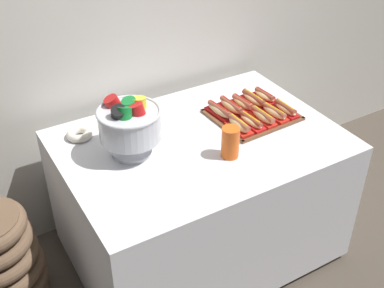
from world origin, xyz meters
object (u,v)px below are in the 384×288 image
(hot_dog_2, at_px, (263,117))
(hot_dog_4, at_px, (285,109))
(hot_dog_1, at_px, (251,122))
(cup_stack, at_px, (230,142))
(hot_dog_0, at_px, (239,125))
(hot_dog_7, at_px, (243,104))
(donut, at_px, (80,134))
(hot_dog_9, at_px, (265,96))
(hot_dog_8, at_px, (254,100))
(hot_dog_5, at_px, (219,111))
(hot_dog_3, at_px, (274,113))
(buffet_table, at_px, (200,195))
(serving_tray, at_px, (252,115))
(hot_dog_6, at_px, (231,107))
(punch_bowl, at_px, (130,123))

(hot_dog_2, height_order, hot_dog_4, hot_dog_2)
(hot_dog_1, bearing_deg, cup_stack, -146.82)
(hot_dog_0, relative_size, hot_dog_4, 0.95)
(hot_dog_7, bearing_deg, donut, 168.08)
(hot_dog_4, height_order, hot_dog_9, same)
(hot_dog_0, xyz_separation_m, hot_dog_8, (0.22, 0.18, -0.00))
(hot_dog_7, distance_m, hot_dog_9, 0.15)
(hot_dog_7, height_order, cup_stack, cup_stack)
(hot_dog_0, relative_size, hot_dog_5, 0.84)
(hot_dog_3, xyz_separation_m, donut, (-0.92, 0.34, -0.02))
(buffet_table, relative_size, hot_dog_9, 8.36)
(hot_dog_7, bearing_deg, hot_dog_0, -129.66)
(hot_dog_4, bearing_deg, hot_dog_7, 134.89)
(donut, bearing_deg, serving_tray, -17.13)
(hot_dog_1, relative_size, hot_dog_6, 0.92)
(hot_dog_1, height_order, hot_dog_7, hot_dog_7)
(hot_dog_4, height_order, hot_dog_7, same)
(hot_dog_0, distance_m, hot_dog_1, 0.08)
(punch_bowl, height_order, donut, punch_bowl)
(hot_dog_2, xyz_separation_m, donut, (-0.84, 0.34, -0.02))
(hot_dog_2, relative_size, hot_dog_5, 0.89)
(punch_bowl, bearing_deg, hot_dog_5, 6.71)
(punch_bowl, distance_m, cup_stack, 0.46)
(serving_tray, height_order, hot_dog_4, hot_dog_4)
(hot_dog_7, xyz_separation_m, donut, (-0.84, 0.18, -0.01))
(buffet_table, xyz_separation_m, punch_bowl, (-0.33, 0.06, 0.52))
(hot_dog_6, distance_m, hot_dog_8, 0.15)
(hot_dog_7, xyz_separation_m, punch_bowl, (-0.67, -0.07, 0.13))
(buffet_table, distance_m, donut, 0.69)
(hot_dog_2, distance_m, hot_dog_3, 0.08)
(hot_dog_1, height_order, hot_dog_5, hot_dog_5)
(hot_dog_5, relative_size, donut, 1.49)
(hot_dog_9, bearing_deg, punch_bowl, -174.78)
(hot_dog_1, distance_m, hot_dog_4, 0.23)
(cup_stack, bearing_deg, hot_dog_4, 19.35)
(punch_bowl, bearing_deg, cup_stack, -33.31)
(punch_bowl, bearing_deg, buffet_table, -11.00)
(hot_dog_8, relative_size, donut, 1.44)
(hot_dog_4, height_order, hot_dog_8, hot_dog_8)
(hot_dog_3, bearing_deg, serving_tray, 134.89)
(hot_dog_1, bearing_deg, hot_dog_8, 50.34)
(hot_dog_3, bearing_deg, hot_dog_1, -177.39)
(cup_stack, bearing_deg, hot_dog_6, 55.01)
(cup_stack, bearing_deg, hot_dog_7, 47.10)
(serving_tray, height_order, hot_dog_9, hot_dog_9)
(hot_dog_3, height_order, hot_dog_9, hot_dog_3)
(punch_bowl, relative_size, cup_stack, 1.95)
(serving_tray, relative_size, hot_dog_4, 2.51)
(serving_tray, height_order, hot_dog_1, hot_dog_1)
(hot_dog_3, height_order, hot_dog_7, hot_dog_3)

